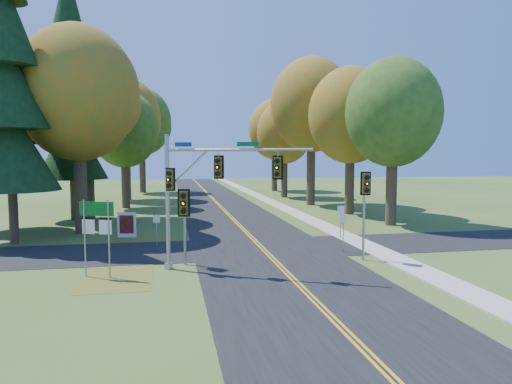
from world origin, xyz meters
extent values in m
plane|color=#364F1C|center=(0.00, 0.00, 0.00)|extent=(160.00, 160.00, 0.00)
cube|color=black|center=(0.00, 0.00, 0.01)|extent=(8.00, 160.00, 0.02)
cube|color=black|center=(0.00, 2.00, 0.01)|extent=(60.00, 6.00, 0.02)
cube|color=gold|center=(-0.10, 0.00, 0.03)|extent=(0.10, 160.00, 0.01)
cube|color=gold|center=(0.10, 0.00, 0.03)|extent=(0.10, 160.00, 0.01)
cube|color=#9E998E|center=(6.20, 0.00, 0.03)|extent=(1.60, 160.00, 0.06)
cube|color=brown|center=(-6.50, 4.00, 0.01)|extent=(4.00, 6.00, 0.00)
cube|color=brown|center=(6.80, 6.00, 0.01)|extent=(3.50, 8.00, 0.00)
cube|color=brown|center=(-7.50, -3.00, 0.01)|extent=(3.00, 5.00, 0.00)
cylinder|color=#38281C|center=(-11.20, 9.30, 3.38)|extent=(0.86, 0.86, 6.75)
ellipsoid|color=#AC5E16|center=(-11.20, 9.30, 9.55)|extent=(8.00, 8.00, 9.20)
sphere|color=#AC5E16|center=(-9.60, 10.50, 8.75)|extent=(4.80, 4.80, 4.80)
sphere|color=#AC5E16|center=(-12.60, 8.50, 10.35)|extent=(4.40, 4.40, 4.40)
cylinder|color=#38281C|center=(11.50, 8.70, 3.04)|extent=(0.83, 0.83, 6.08)
ellipsoid|color=#4B7323|center=(11.50, 8.70, 8.60)|extent=(7.20, 7.20, 8.28)
sphere|color=#4B7323|center=(12.94, 9.78, 7.88)|extent=(4.32, 4.32, 4.32)
sphere|color=#4B7323|center=(10.24, 7.98, 9.32)|extent=(3.96, 3.96, 3.96)
cylinder|color=#38281C|center=(-11.80, 16.20, 3.71)|extent=(0.89, 0.89, 7.42)
ellipsoid|color=#AC5E16|center=(-11.80, 16.20, 10.43)|extent=(8.60, 8.60, 9.89)
sphere|color=#AC5E16|center=(-10.08, 17.49, 9.57)|extent=(5.16, 5.16, 5.16)
sphere|color=#AC5E16|center=(-13.30, 15.34, 11.29)|extent=(4.73, 4.73, 4.73)
cylinder|color=#38281C|center=(10.90, 15.50, 3.15)|extent=(0.84, 0.84, 6.30)
ellipsoid|color=#AC5E16|center=(10.90, 15.50, 8.96)|extent=(7.60, 7.60, 8.74)
sphere|color=#AC5E16|center=(12.42, 16.64, 8.20)|extent=(4.56, 4.56, 4.56)
sphere|color=#AC5E16|center=(9.57, 14.74, 9.72)|extent=(4.18, 4.18, 4.18)
cylinder|color=#38281C|center=(-9.60, 24.40, 2.81)|extent=(0.81, 0.81, 5.62)
ellipsoid|color=#4B7323|center=(-9.60, 24.40, 8.00)|extent=(6.80, 6.80, 7.82)
sphere|color=#4B7323|center=(-8.24, 25.42, 7.33)|extent=(4.08, 4.08, 4.08)
sphere|color=#4B7323|center=(-10.79, 23.72, 8.69)|extent=(3.74, 3.74, 3.74)
cylinder|color=#38281C|center=(9.80, 23.60, 3.83)|extent=(0.90, 0.90, 7.65)
ellipsoid|color=#AC5E16|center=(9.80, 23.60, 10.73)|extent=(8.80, 8.80, 10.12)
sphere|color=#AC5E16|center=(11.56, 24.92, 9.85)|extent=(5.28, 5.28, 5.28)
sphere|color=#AC5E16|center=(8.26, 22.72, 11.61)|extent=(4.84, 4.84, 4.84)
cylinder|color=#38281C|center=(-10.20, 33.10, 3.49)|extent=(0.87, 0.87, 6.98)
ellipsoid|color=#AC5E16|center=(-10.20, 33.10, 9.85)|extent=(8.20, 8.20, 9.43)
sphere|color=#AC5E16|center=(-8.56, 34.33, 9.03)|extent=(4.92, 4.92, 4.92)
sphere|color=#AC5E16|center=(-11.63, 32.28, 10.67)|extent=(4.51, 4.51, 4.51)
cylinder|color=#38281C|center=(9.20, 32.80, 2.93)|extent=(0.82, 0.82, 5.85)
ellipsoid|color=#AC5E16|center=(9.20, 32.80, 8.30)|extent=(7.00, 7.00, 8.05)
sphere|color=#AC5E16|center=(10.60, 33.85, 7.60)|extent=(4.20, 4.20, 4.20)
sphere|color=#AC5E16|center=(7.97, 32.10, 9.00)|extent=(3.85, 3.85, 3.85)
cylinder|color=#38281C|center=(-9.00, 44.00, 3.60)|extent=(0.88, 0.88, 7.20)
ellipsoid|color=#4B7323|center=(-9.00, 44.00, 10.14)|extent=(8.40, 8.40, 9.66)
sphere|color=#4B7323|center=(-7.32, 45.26, 9.30)|extent=(5.04, 5.04, 5.04)
sphere|color=#4B7323|center=(-10.47, 43.16, 10.98)|extent=(4.62, 4.62, 4.62)
cylinder|color=#38281C|center=(10.40, 43.50, 3.26)|extent=(0.85, 0.85, 6.53)
ellipsoid|color=#AC5E16|center=(10.40, 43.50, 9.26)|extent=(7.80, 7.80, 8.97)
sphere|color=#AC5E16|center=(11.96, 44.67, 8.47)|extent=(4.68, 4.68, 4.68)
sphere|color=#AC5E16|center=(9.04, 42.72, 10.04)|extent=(4.29, 4.29, 4.29)
cylinder|color=#38281C|center=(-14.50, 6.00, 1.62)|extent=(0.50, 0.50, 3.24)
cone|color=black|center=(-14.50, 6.00, 5.82)|extent=(5.60, 5.60, 5.17)
cone|color=black|center=(-14.50, 6.00, 9.51)|extent=(4.57, 4.57, 5.17)
cone|color=black|center=(-14.50, 6.00, 13.20)|extent=(3.55, 3.55, 5.17)
cylinder|color=#38281C|center=(-16.00, 11.00, 1.44)|extent=(0.50, 0.50, 2.88)
cone|color=black|center=(-16.00, 11.00, 5.18)|extent=(5.60, 5.60, 4.59)
cone|color=black|center=(-16.00, 11.00, 8.46)|extent=(4.57, 4.57, 4.59)
cone|color=black|center=(-16.00, 11.00, 11.74)|extent=(3.55, 3.55, 4.59)
cone|color=black|center=(-16.00, 11.00, 15.02)|extent=(2.52, 2.52, 4.59)
cylinder|color=#38281C|center=(-13.00, 16.00, 1.71)|extent=(0.50, 0.50, 3.42)
cone|color=black|center=(-13.00, 16.00, 6.15)|extent=(5.60, 5.60, 5.45)
cone|color=black|center=(-13.00, 16.00, 10.04)|extent=(4.57, 4.57, 5.45)
cone|color=black|center=(-13.00, 16.00, 13.94)|extent=(3.55, 3.55, 5.45)
cylinder|color=#9B9EA4|center=(-5.30, -1.95, 3.16)|extent=(0.20, 0.20, 6.33)
cylinder|color=#9B9EA4|center=(-5.30, -1.95, 0.14)|extent=(0.40, 0.40, 0.27)
cylinder|color=#9B9EA4|center=(-2.21, -3.36, 5.60)|extent=(6.22, 2.92, 0.13)
cylinder|color=#9B9EA4|center=(-4.39, -2.36, 4.70)|extent=(1.89, 0.92, 1.87)
cylinder|color=#9B9EA4|center=(-2.99, -3.00, 5.44)|extent=(0.04, 0.04, 0.33)
cube|color=#72590C|center=(-2.99, -3.00, 4.83)|extent=(0.39, 0.37, 0.90)
cube|color=black|center=(-2.99, -3.00, 4.83)|extent=(0.44, 0.22, 1.07)
sphere|color=orange|center=(-3.08, -3.19, 4.83)|extent=(0.16, 0.16, 0.16)
cylinder|color=black|center=(-3.08, -3.19, 5.12)|extent=(0.26, 0.22, 0.22)
cylinder|color=black|center=(-3.08, -3.19, 4.83)|extent=(0.26, 0.22, 0.22)
cylinder|color=black|center=(-3.08, -3.19, 4.54)|extent=(0.26, 0.22, 0.22)
cylinder|color=#9B9EA4|center=(-0.52, -4.12, 5.44)|extent=(0.04, 0.04, 0.33)
cube|color=#72590C|center=(-0.52, -4.12, 4.83)|extent=(0.39, 0.37, 0.90)
cube|color=black|center=(-0.52, -4.12, 4.83)|extent=(0.44, 0.22, 1.07)
sphere|color=orange|center=(-0.61, -4.31, 4.83)|extent=(0.16, 0.16, 0.16)
cylinder|color=black|center=(-0.61, -4.31, 5.12)|extent=(0.26, 0.22, 0.22)
cylinder|color=black|center=(-0.61, -4.31, 4.83)|extent=(0.26, 0.22, 0.22)
cylinder|color=black|center=(-0.61, -4.31, 4.54)|extent=(0.26, 0.22, 0.22)
cube|color=#72590C|center=(-5.15, -2.17, 4.25)|extent=(0.39, 0.37, 0.90)
cube|color=black|center=(-5.15, -2.17, 4.25)|extent=(0.44, 0.22, 1.07)
sphere|color=orange|center=(-5.23, -2.36, 4.25)|extent=(0.16, 0.16, 0.16)
cylinder|color=black|center=(-5.23, -2.36, 4.54)|extent=(0.26, 0.22, 0.22)
cylinder|color=black|center=(-5.23, -2.36, 4.25)|extent=(0.26, 0.22, 0.22)
cylinder|color=black|center=(-5.23, -2.36, 3.96)|extent=(0.26, 0.22, 0.22)
cube|color=navy|center=(-4.56, -2.29, 5.86)|extent=(0.76, 0.37, 0.20)
cube|color=#0C5926|center=(-1.76, -3.56, 5.86)|extent=(0.92, 0.44, 0.20)
cylinder|color=#96989E|center=(4.50, -1.98, 2.23)|extent=(0.12, 0.12, 4.46)
cube|color=#72590C|center=(4.46, -2.20, 3.95)|extent=(0.39, 0.36, 1.01)
cube|color=black|center=(4.46, -2.20, 3.95)|extent=(0.52, 0.12, 1.20)
sphere|color=orange|center=(4.42, -2.43, 3.95)|extent=(0.18, 0.18, 0.18)
cylinder|color=black|center=(4.42, -2.43, 4.28)|extent=(0.27, 0.20, 0.24)
cylinder|color=black|center=(4.42, -2.43, 3.95)|extent=(0.27, 0.20, 0.24)
cylinder|color=black|center=(4.42, -2.43, 3.63)|extent=(0.27, 0.20, 0.24)
cylinder|color=gray|center=(-4.50, -1.27, 1.82)|extent=(0.14, 0.14, 3.65)
cube|color=#72590C|center=(-4.53, -1.51, 3.08)|extent=(0.43, 0.39, 1.14)
cube|color=black|center=(-4.53, -1.51, 3.08)|extent=(0.59, 0.11, 1.35)
sphere|color=orange|center=(-4.57, -1.77, 3.08)|extent=(0.21, 0.21, 0.21)
cylinder|color=black|center=(-4.57, -1.77, 3.44)|extent=(0.30, 0.22, 0.27)
cylinder|color=black|center=(-4.57, -1.77, 3.08)|extent=(0.30, 0.22, 0.27)
cylinder|color=black|center=(-4.57, -1.77, 2.71)|extent=(0.30, 0.22, 0.27)
cylinder|color=gray|center=(-8.90, -2.67, 1.71)|extent=(0.07, 0.07, 3.43)
cylinder|color=gray|center=(-7.83, -3.07, 1.71)|extent=(0.07, 0.07, 3.43)
cube|color=#0C5418|center=(-8.35, -2.84, 3.03)|extent=(1.52, 0.60, 0.63)
cube|color=silver|center=(-8.35, -2.84, 3.03)|extent=(1.29, 0.48, 0.09)
cube|color=silver|center=(-8.73, -2.70, 2.23)|extent=(0.55, 0.24, 0.63)
cube|color=black|center=(-8.73, -2.70, 2.61)|extent=(0.54, 0.20, 0.11)
cube|color=silver|center=(-7.98, -2.98, 2.23)|extent=(0.55, 0.24, 0.63)
cube|color=black|center=(-7.98, -2.98, 2.61)|extent=(0.54, 0.20, 0.11)
cube|color=silver|center=(-7.98, 7.00, 0.82)|extent=(1.20, 0.37, 1.65)
cube|color=maroon|center=(-8.00, 6.91, 0.87)|extent=(0.90, 0.18, 1.19)
cube|color=silver|center=(-8.43, 7.08, 0.14)|extent=(0.08, 0.08, 0.27)
cube|color=silver|center=(-7.53, 6.92, 0.14)|extent=(0.08, 0.08, 0.27)
cylinder|color=gray|center=(5.49, 3.70, 1.12)|extent=(0.05, 0.05, 2.23)
cube|color=white|center=(5.48, 3.68, 1.93)|extent=(0.41, 0.17, 0.46)
cylinder|color=gray|center=(4.20, 0.00, 1.07)|extent=(0.05, 0.05, 2.14)
cube|color=white|center=(4.20, -0.02, 1.85)|extent=(0.41, 0.11, 0.44)
cylinder|color=gray|center=(-5.95, 2.65, 1.01)|extent=(0.05, 0.05, 2.03)
cube|color=silver|center=(-5.95, 2.63, 1.75)|extent=(0.39, 0.03, 0.41)
camera|label=1|loc=(-5.19, -23.55, 5.37)|focal=32.00mm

